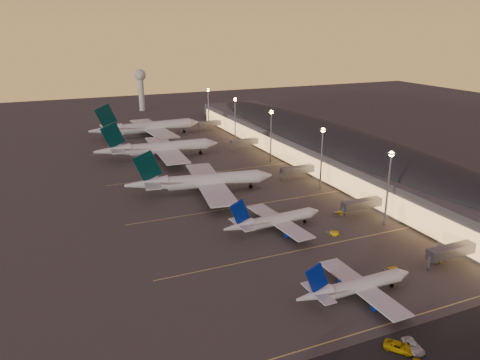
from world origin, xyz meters
name	(u,v)px	position (x,y,z in m)	size (l,w,h in m)	color
ground	(292,243)	(0.00, 0.00, 0.00)	(700.00, 700.00, 0.00)	#3C3A37
airliner_narrow_south	(356,286)	(-0.63, -32.86, 3.11)	(33.57, 29.87, 12.04)	silver
airliner_narrow_north	(274,221)	(-0.51, 11.41, 3.37)	(36.46, 32.64, 13.02)	silver
airliner_wide_near	(201,181)	(-10.48, 55.38, 4.96)	(60.20, 55.36, 19.27)	silver
airliner_wide_mid	(159,148)	(-13.20, 114.13, 5.24)	(63.56, 57.90, 20.35)	silver
airliner_wide_far	(147,127)	(-7.51, 165.39, 5.69)	(69.06, 63.05, 22.09)	silver
terminal_building	(329,145)	(61.84, 72.47, 8.78)	(56.35, 255.00, 17.46)	#4C4C51
light_masts	(291,136)	(36.00, 65.00, 17.55)	(2.20, 217.20, 25.90)	slate
radar_tower	(141,83)	(10.00, 260.00, 21.87)	(9.00, 9.00, 32.50)	silver
service_lane	(426,353)	(0.00, -56.00, 0.01)	(260.00, 16.00, 0.01)	black
lane_markings	(240,202)	(0.00, 40.00, 0.01)	(90.00, 180.36, 0.00)	#D8C659
baggage_tug_a	(391,271)	(16.15, -26.62, 0.56)	(4.24, 2.11, 1.22)	#CBAB07
baggage_tug_b	(438,260)	(32.59, -27.20, 0.51)	(3.92, 2.10, 1.11)	#CBAB07
baggage_tug_c	(340,213)	(27.54, 13.81, 0.50)	(3.97, 2.64, 1.10)	#CBAB07
baggage_tug_d	(333,233)	(15.23, 0.19, 0.55)	(4.22, 3.54, 1.20)	#CBAB07
service_van_b	(399,347)	(-4.52, -53.09, 0.87)	(2.90, 6.28, 1.75)	#CBAB07
service_van_c	(413,346)	(-1.73, -54.06, 0.83)	(2.75, 5.96, 1.66)	silver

